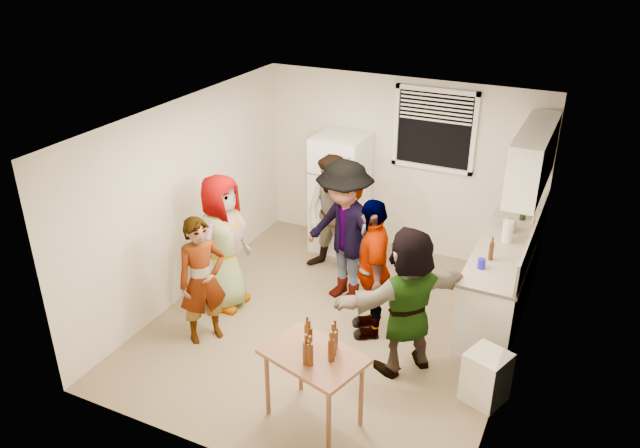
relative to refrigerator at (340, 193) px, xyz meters
The scene contains 23 objects.
room 2.20m from the refrigerator, 68.25° to the right, with size 4.00×4.50×2.50m, color silver, non-canonical shape.
window 1.60m from the refrigerator, 15.38° to the left, with size 1.12×0.10×1.06m, color white, non-canonical shape.
refrigerator is the anchor object (origin of this frame).
counter_lower 2.59m from the refrigerator, 16.59° to the right, with size 0.60×2.20×0.86m, color white.
countertop 2.56m from the refrigerator, 16.59° to the right, with size 0.64×2.22×0.04m, color beige.
backsplash 2.84m from the refrigerator, 14.94° to the right, with size 0.03×2.20×0.36m, color beige.
upper_cabinets 2.85m from the refrigerator, 11.61° to the right, with size 0.34×1.60×0.70m, color white.
kettle 2.42m from the refrigerator, ahead, with size 0.24×0.20×0.20m, color silver, non-canonical shape.
paper_towel 2.51m from the refrigerator, 14.17° to the right, with size 0.13×0.13×0.27m, color white.
wine_bottle 2.50m from the refrigerator, ahead, with size 0.08×0.08×0.30m, color black.
beer_bottle_counter 2.61m from the refrigerator, 25.91° to the right, with size 0.05×0.05×0.21m, color #47230C.
blue_cup 2.68m from the refrigerator, 30.91° to the right, with size 0.09×0.09×0.11m, color #2114D4.
picture_frame 2.68m from the refrigerator, ahead, with size 0.02×0.19×0.16m, color #DABF56.
trash_bin 3.62m from the refrigerator, 42.14° to the right, with size 0.37×0.37×0.55m, color white.
serving_table 3.70m from the refrigerator, 69.97° to the right, with size 0.91×0.61×0.77m, color brown, non-canonical shape.
beer_bottle_table 3.59m from the refrigerator, 67.20° to the right, with size 0.07×0.07×0.25m, color #47230C.
red_cup 3.58m from the refrigerator, 67.28° to the right, with size 0.08×0.08×0.11m, color red.
guest_grey 2.29m from the refrigerator, 107.59° to the right, with size 0.84×1.72×0.55m, color gray.
guest_stripe 2.89m from the refrigerator, 99.64° to the right, with size 0.55×1.51×0.36m, color #141933.
guest_back_left 1.15m from the refrigerator, 72.80° to the right, with size 0.81×1.67×0.63m, color brown.
guest_back_right 1.65m from the refrigerator, 64.22° to the right, with size 1.20×1.85×0.69m, color #38383C.
guest_black 2.32m from the refrigerator, 56.58° to the right, with size 0.99×1.68×0.41m, color black.
guest_orange 2.98m from the refrigerator, 52.03° to the right, with size 1.53×1.65×0.49m, color #DB7354.
Camera 1 is at (2.52, -5.62, 4.31)m, focal length 35.00 mm.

